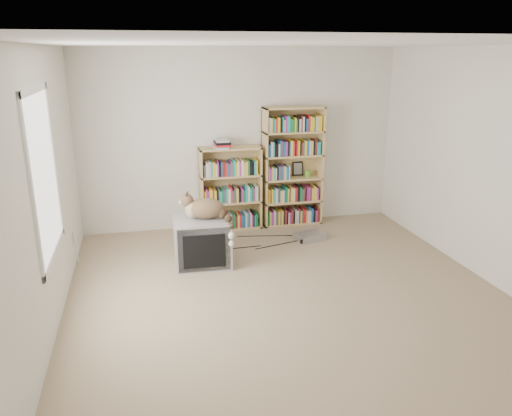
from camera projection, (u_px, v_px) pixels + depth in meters
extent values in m
cube|color=#9E866B|center=(292.00, 301.00, 5.09)|extent=(4.50, 5.00, 0.01)
cube|color=silver|center=(241.00, 140.00, 7.04)|extent=(4.50, 0.02, 2.50)
cube|color=silver|center=(452.00, 309.00, 2.40)|extent=(4.50, 0.02, 2.50)
cube|color=silver|center=(41.00, 198.00, 4.22)|extent=(0.02, 5.00, 2.50)
cube|color=silver|center=(500.00, 170.00, 5.21)|extent=(0.02, 5.00, 2.50)
cube|color=white|center=(298.00, 44.00, 4.34)|extent=(4.50, 5.00, 0.02)
cube|color=white|center=(44.00, 175.00, 4.37)|extent=(0.02, 1.22, 1.52)
cube|color=#98979A|center=(202.00, 241.00, 5.92)|extent=(0.67, 0.61, 0.57)
cube|color=black|center=(204.00, 250.00, 5.66)|extent=(0.60, 0.05, 0.52)
cube|color=black|center=(204.00, 251.00, 5.65)|extent=(0.48, 0.03, 0.40)
cube|color=black|center=(201.00, 238.00, 6.05)|extent=(0.40, 0.34, 0.34)
ellipsoid|color=#342515|center=(206.00, 208.00, 5.82)|extent=(0.50, 0.38, 0.24)
ellipsoid|color=#342515|center=(215.00, 209.00, 5.83)|extent=(0.24, 0.26, 0.18)
ellipsoid|color=tan|center=(193.00, 210.00, 5.81)|extent=(0.21, 0.21, 0.20)
ellipsoid|color=#342515|center=(187.00, 200.00, 5.78)|extent=(0.19, 0.18, 0.15)
sphere|color=beige|center=(181.00, 202.00, 5.78)|extent=(0.07, 0.07, 0.06)
cone|color=black|center=(186.00, 195.00, 5.73)|extent=(0.07, 0.08, 0.08)
cone|color=black|center=(187.00, 193.00, 5.81)|extent=(0.07, 0.08, 0.08)
cube|color=tan|center=(265.00, 168.00, 7.08)|extent=(0.03, 0.30, 1.71)
cube|color=tan|center=(320.00, 165.00, 7.26)|extent=(0.02, 0.30, 1.71)
cube|color=tan|center=(290.00, 165.00, 7.29)|extent=(0.85, 0.03, 1.71)
cube|color=tan|center=(294.00, 108.00, 6.91)|extent=(0.85, 0.30, 0.02)
cube|color=tan|center=(291.00, 222.00, 7.42)|extent=(0.85, 0.30, 0.03)
cube|color=tan|center=(292.00, 201.00, 7.32)|extent=(0.85, 0.30, 0.03)
cube|color=tan|center=(292.00, 178.00, 7.22)|extent=(0.85, 0.30, 0.02)
cube|color=tan|center=(293.00, 155.00, 7.12)|extent=(0.85, 0.30, 0.02)
cube|color=tan|center=(293.00, 132.00, 7.02)|extent=(0.85, 0.30, 0.02)
cube|color=red|center=(291.00, 215.00, 7.39)|extent=(0.77, 0.24, 0.19)
cube|color=#165191|center=(292.00, 193.00, 7.28)|extent=(0.77, 0.24, 0.19)
cube|color=#136C36|center=(292.00, 171.00, 7.18)|extent=(0.77, 0.24, 0.19)
cube|color=beige|center=(293.00, 148.00, 7.08)|extent=(0.77, 0.24, 0.19)
cube|color=black|center=(294.00, 124.00, 6.98)|extent=(0.77, 0.24, 0.19)
cube|color=tan|center=(201.00, 190.00, 6.95)|extent=(0.02, 0.30, 1.18)
cube|color=tan|center=(259.00, 187.00, 7.14)|extent=(0.03, 0.30, 1.18)
cube|color=tan|center=(229.00, 186.00, 7.17)|extent=(0.86, 0.03, 1.18)
cube|color=tan|center=(230.00, 148.00, 6.87)|extent=(0.86, 0.30, 0.02)
cube|color=tan|center=(231.00, 227.00, 7.22)|extent=(0.86, 0.30, 0.03)
cube|color=tan|center=(231.00, 202.00, 7.10)|extent=(0.86, 0.30, 0.03)
cube|color=tan|center=(230.00, 175.00, 6.99)|extent=(0.86, 0.30, 0.02)
cube|color=red|center=(231.00, 220.00, 7.19)|extent=(0.78, 0.24, 0.19)
cube|color=#165191|center=(231.00, 194.00, 7.07)|extent=(0.78, 0.24, 0.19)
cube|color=#136C36|center=(230.00, 168.00, 6.96)|extent=(0.78, 0.24, 0.19)
cube|color=red|center=(221.00, 144.00, 6.80)|extent=(0.22, 0.28, 0.12)
cylinder|color=#539C2C|center=(308.00, 173.00, 7.25)|extent=(0.09, 0.09, 0.10)
cube|color=black|center=(298.00, 169.00, 7.30)|extent=(0.15, 0.05, 0.21)
cube|color=#A5A5A9|center=(310.00, 236.00, 6.76)|extent=(0.44, 0.36, 0.09)
cube|color=silver|center=(74.00, 238.00, 5.91)|extent=(0.01, 0.08, 0.13)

